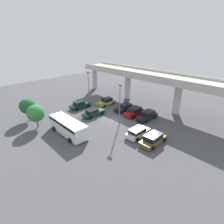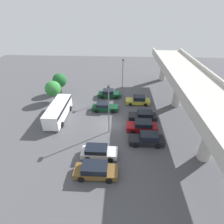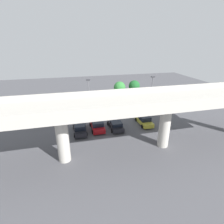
# 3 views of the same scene
# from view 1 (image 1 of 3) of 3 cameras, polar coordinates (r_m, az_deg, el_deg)

# --- Properties ---
(ground_plane) EXTENTS (87.17, 87.17, 0.00)m
(ground_plane) POSITION_cam_1_polar(r_m,az_deg,el_deg) (34.18, 0.43, -2.56)
(ground_plane) COLOR #4C4C51
(highway_overpass) EXTENTS (42.16, 6.51, 7.86)m
(highway_overpass) POSITION_cam_1_polar(r_m,az_deg,el_deg) (40.79, 12.59, 10.49)
(highway_overpass) COLOR #BCB7AD
(highway_overpass) RESTS_ON ground_plane
(parked_car_0) EXTENTS (2.14, 4.66, 1.61)m
(parked_car_0) POSITION_cam_1_polar(r_m,az_deg,el_deg) (40.23, -10.46, 2.31)
(parked_car_0) COLOR #0C381E
(parked_car_0) RESTS_ON ground_plane
(parked_car_1) EXTENTS (2.08, 4.65, 1.64)m
(parked_car_1) POSITION_cam_1_polar(r_m,az_deg,el_deg) (41.54, -1.77, 3.39)
(parked_car_1) COLOR gold
(parked_car_1) RESTS_ON ground_plane
(parked_car_2) EXTENTS (1.98, 4.69, 1.49)m
(parked_car_2) POSITION_cam_1_polar(r_m,az_deg,el_deg) (35.79, -6.11, -0.22)
(parked_car_2) COLOR #0C381E
(parked_car_2) RESTS_ON ground_plane
(parked_car_3) EXTENTS (2.15, 4.62, 1.48)m
(parked_car_3) POSITION_cam_1_polar(r_m,az_deg,el_deg) (38.26, 4.20, 1.46)
(parked_car_3) COLOR black
(parked_car_3) RESTS_ON ground_plane
(parked_car_4) EXTENTS (2.21, 4.55, 1.68)m
(parked_car_4) POSITION_cam_1_polar(r_m,az_deg,el_deg) (36.09, 7.31, 0.10)
(parked_car_4) COLOR maroon
(parked_car_4) RESTS_ON ground_plane
(parked_car_5) EXTENTS (2.10, 4.78, 1.67)m
(parked_car_5) POSITION_cam_1_polar(r_m,az_deg,el_deg) (34.82, 11.47, -1.14)
(parked_car_5) COLOR black
(parked_car_5) RESTS_ON ground_plane
(parked_car_6) EXTENTS (2.22, 4.88, 1.60)m
(parked_car_6) POSITION_cam_1_polar(r_m,az_deg,el_deg) (27.37, 13.35, -8.56)
(parked_car_6) COLOR brown
(parked_car_6) RESTS_ON ground_plane
(parked_car_7) EXTENTS (2.11, 4.54, 1.49)m
(parked_car_7) POSITION_cam_1_polar(r_m,az_deg,el_deg) (28.78, 8.49, -6.54)
(parked_car_7) COLOR silver
(parked_car_7) RESTS_ON ground_plane
(shuttle_bus) EXTENTS (8.21, 2.77, 2.50)m
(shuttle_bus) POSITION_cam_1_polar(r_m,az_deg,el_deg) (29.68, -14.23, -4.38)
(shuttle_bus) COLOR white
(shuttle_bus) RESTS_ON ground_plane
(lamp_post_near_aisle) EXTENTS (0.70, 0.35, 7.90)m
(lamp_post_near_aisle) POSITION_cam_1_polar(r_m,az_deg,el_deg) (40.44, -7.66, 8.41)
(lamp_post_near_aisle) COLOR slate
(lamp_post_near_aisle) RESTS_ON ground_plane
(lamp_post_mid_lot) EXTENTS (0.70, 0.35, 7.54)m
(lamp_post_mid_lot) POSITION_cam_1_polar(r_m,az_deg,el_deg) (30.86, 2.58, 3.46)
(lamp_post_mid_lot) COLOR slate
(lamp_post_mid_lot) RESTS_ON ground_plane
(tree_front_left) EXTENTS (2.93, 2.93, 4.34)m
(tree_front_left) POSITION_cam_1_polar(r_m,az_deg,el_deg) (36.68, -25.92, 1.72)
(tree_front_left) COLOR brown
(tree_front_left) RESTS_ON ground_plane
(tree_front_right) EXTENTS (3.03, 3.03, 4.23)m
(tree_front_right) POSITION_cam_1_polar(r_m,az_deg,el_deg) (33.14, -23.66, -0.38)
(tree_front_right) COLOR brown
(tree_front_right) RESTS_ON ground_plane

